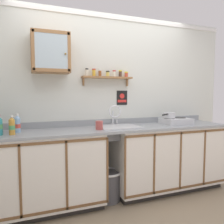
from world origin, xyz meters
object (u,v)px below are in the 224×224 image
Objects in this scene: sink at (118,129)px; hot_plate_stove at (176,121)px; mug at (99,125)px; warning_sign at (122,98)px; bottle_juice_amber_1 at (12,126)px; bottle_water_blue_3 at (17,124)px; wall_cabinet at (51,53)px; trash_bin at (109,185)px; saucepan at (169,115)px.

sink is 0.89m from hot_plate_stove.
warning_sign reaches higher than mug.
bottle_water_blue_3 is at bearing 71.22° from bottle_juice_amber_1.
wall_cabinet is at bearing 15.79° from bottle_water_blue_3.
bottle_water_blue_3 is (-1.22, 0.01, 0.12)m from sink.
mug is 0.33× the size of trash_bin.
mug is (-1.08, -0.09, -0.08)m from saucepan.
bottle_water_blue_3 is 1.04× the size of warning_sign.
bottle_juice_amber_1 is 0.98m from wall_cabinet.
sink is 1.28m from bottle_juice_amber_1.
saucepan is 0.81× the size of trash_bin.
warning_sign is (-0.62, 0.28, 0.25)m from saucepan.
wall_cabinet is at bearing 163.00° from trash_bin.
trash_bin is (-0.16, -0.08, -0.71)m from sink.
mug is at bearing -158.44° from sink.
sink reaches higher than saucepan.
saucepan is at bearing -1.08° from bottle_water_blue_3.
mug is at bearing 0.46° from bottle_juice_amber_1.
wall_cabinet is at bearing -172.72° from warning_sign.
wall_cabinet is at bearing 171.43° from sink.
saucepan reaches higher than hot_plate_stove.
bottle_water_blue_3 is at bearing -164.21° from wall_cabinet.
mug is (-0.29, -0.12, 0.08)m from sink.
bottle_water_blue_3 is at bearing 179.32° from sink.
saucepan is 0.65× the size of wall_cabinet.
mug reaches higher than hot_plate_stove.
wall_cabinet reaches higher than hot_plate_stove.
mug is at bearing -24.14° from wall_cabinet.
bottle_water_blue_3 is at bearing 178.92° from saucepan.
bottle_juice_amber_1 is 0.99× the size of bottle_water_blue_3.
saucepan is (0.79, -0.02, 0.16)m from sink.
hot_plate_stove is 0.81× the size of wall_cabinet.
warning_sign is (1.39, 0.24, 0.28)m from bottle_water_blue_3.
saucepan is 2.01m from bottle_water_blue_3.
bottle_juice_amber_1 reaches higher than hot_plate_stove.
saucepan is 1.81m from wall_cabinet.
bottle_water_blue_3 is 1.36m from trash_bin.
bottle_juice_amber_1 is 0.15m from bottle_water_blue_3.
wall_cabinet is at bearing 155.86° from mug.
sink is 1.28m from wall_cabinet.
sink is at bearing -0.68° from bottle_water_blue_3.
saucepan is at bearing -5.26° from wall_cabinet.
hot_plate_stove is 1.94m from wall_cabinet.
trash_bin is (0.14, 0.03, -0.79)m from mug.
saucepan is 1.48× the size of bottle_water_blue_3.
mug is 1.06m from wall_cabinet.
bottle_water_blue_3 reaches higher than saucepan.
saucepan is at bearing 3.51° from trash_bin.
bottle_juice_amber_1 is 0.54× the size of trash_bin.
wall_cabinet is 2.37× the size of warning_sign.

